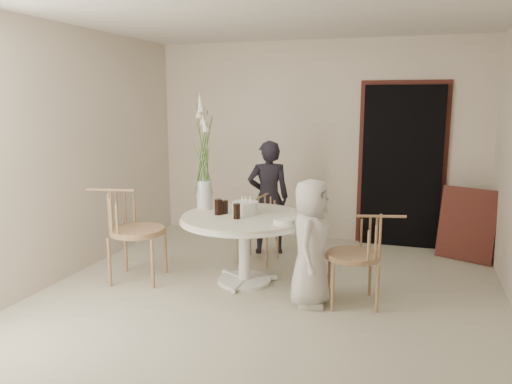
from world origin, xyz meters
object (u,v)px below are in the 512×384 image
(chair_left, at_px, (124,221))
(boy, at_px, (311,243))
(chair_far, at_px, (261,218))
(chair_right, at_px, (367,246))
(girl, at_px, (268,197))
(birthday_cake, at_px, (245,208))
(flower_vase, at_px, (204,162))
(table, at_px, (244,226))

(chair_left, height_order, boy, boy)
(chair_far, height_order, chair_right, chair_right)
(chair_far, distance_m, girl, 0.34)
(chair_far, relative_size, girl, 0.56)
(birthday_cake, bearing_deg, chair_far, 93.73)
(flower_vase, bearing_deg, chair_left, -147.62)
(boy, height_order, flower_vase, flower_vase)
(chair_left, xyz_separation_m, boy, (2.03, -0.06, -0.04))
(girl, bearing_deg, chair_far, 67.78)
(girl, bearing_deg, boy, 98.94)
(chair_right, relative_size, birthday_cake, 3.22)
(boy, bearing_deg, girl, 30.88)
(birthday_cake, bearing_deg, flower_vase, 169.54)
(table, bearing_deg, flower_vase, 161.00)
(boy, bearing_deg, chair_right, -69.87)
(table, height_order, chair_right, chair_right)
(chair_left, height_order, birthday_cake, chair_left)
(girl, distance_m, flower_vase, 1.16)
(birthday_cake, bearing_deg, table, -79.60)
(girl, xyz_separation_m, boy, (0.83, -1.44, -0.11))
(table, relative_size, flower_vase, 1.06)
(chair_left, bearing_deg, table, -88.51)
(chair_far, bearing_deg, birthday_cake, -80.98)
(chair_right, xyz_separation_m, chair_left, (-2.53, -0.11, 0.08))
(boy, xyz_separation_m, flower_vase, (-1.30, 0.53, 0.65))
(girl, bearing_deg, chair_right, 115.27)
(chair_left, distance_m, flower_vase, 1.06)
(chair_far, distance_m, birthday_cake, 0.79)
(chair_far, xyz_separation_m, boy, (0.84, -1.17, 0.09))
(girl, xyz_separation_m, birthday_cake, (0.04, -1.01, 0.08))
(birthday_cake, distance_m, flower_vase, 0.69)
(chair_right, bearing_deg, chair_left, -101.79)
(chair_far, xyz_separation_m, chair_left, (-1.19, -1.11, 0.14))
(birthday_cake, bearing_deg, girl, 92.41)
(boy, distance_m, flower_vase, 1.54)
(birthday_cake, height_order, flower_vase, flower_vase)
(birthday_cake, relative_size, flower_vase, 0.22)
(table, bearing_deg, chair_far, 94.44)
(table, distance_m, birthday_cake, 0.20)
(chair_right, height_order, chair_left, chair_left)
(chair_far, distance_m, boy, 1.44)
(flower_vase, bearing_deg, chair_right, -11.13)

